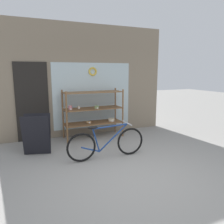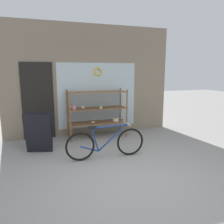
# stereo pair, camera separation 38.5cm
# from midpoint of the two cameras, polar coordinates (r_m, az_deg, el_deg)

# --- Properties ---
(ground_plane) EXTENTS (30.00, 30.00, 0.00)m
(ground_plane) POSITION_cam_midpoint_polar(r_m,az_deg,el_deg) (4.06, 3.51, -16.64)
(ground_plane) COLOR gray
(storefront_facade) EXTENTS (4.93, 0.13, 3.18)m
(storefront_facade) POSITION_cam_midpoint_polar(r_m,az_deg,el_deg) (6.45, -9.02, 7.70)
(storefront_facade) COLOR gray
(storefront_facade) RESTS_ON ground_plane
(display_case) EXTENTS (1.64, 0.57, 1.36)m
(display_case) POSITION_cam_midpoint_polar(r_m,az_deg,el_deg) (6.16, -6.68, 0.65)
(display_case) COLOR brown
(display_case) RESTS_ON ground_plane
(bicycle) EXTENTS (1.74, 0.46, 0.75)m
(bicycle) POSITION_cam_midpoint_polar(r_m,az_deg,el_deg) (4.74, -3.82, -8.14)
(bicycle) COLOR black
(bicycle) RESTS_ON ground_plane
(sandwich_board) EXTENTS (0.66, 0.52, 0.91)m
(sandwich_board) POSITION_cam_midpoint_polar(r_m,az_deg,el_deg) (5.25, -21.12, -5.56)
(sandwich_board) COLOR black
(sandwich_board) RESTS_ON ground_plane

